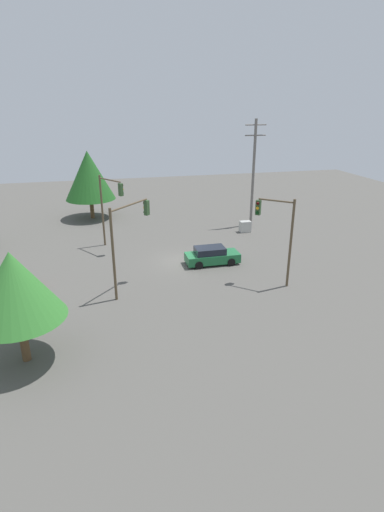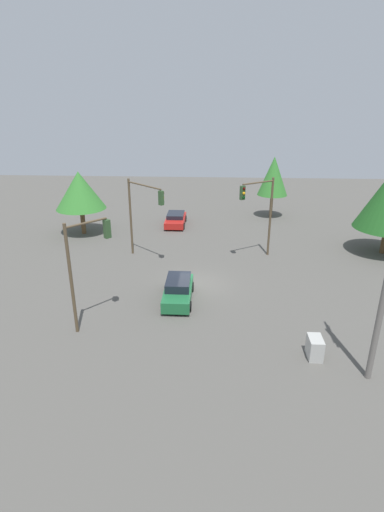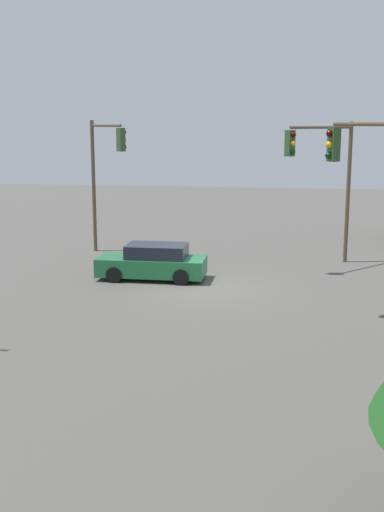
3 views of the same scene
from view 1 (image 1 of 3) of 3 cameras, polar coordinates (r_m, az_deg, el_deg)
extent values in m
plane|color=#54514C|center=(33.40, -1.34, -0.73)|extent=(80.00, 80.00, 0.00)
cylinder|color=black|center=(31.44, -23.54, -3.42)|extent=(0.64, 0.22, 0.64)
cylinder|color=black|center=(29.81, -24.04, -4.83)|extent=(0.64, 0.22, 0.64)
cube|color=#1E6638|center=(32.73, 2.92, -0.20)|extent=(4.37, 1.73, 0.73)
cube|color=black|center=(32.45, 2.57, 0.80)|extent=(2.40, 1.53, 0.54)
cylinder|color=black|center=(33.93, 4.71, 0.14)|extent=(0.64, 0.22, 0.64)
cylinder|color=black|center=(32.49, 5.62, -0.87)|extent=(0.64, 0.22, 0.64)
cylinder|color=black|center=(33.22, 0.27, -0.26)|extent=(0.64, 0.22, 0.64)
cylinder|color=black|center=(31.74, 0.99, -1.32)|extent=(0.64, 0.22, 0.64)
cylinder|color=brown|center=(37.12, -12.68, 6.28)|extent=(0.18, 0.18, 6.48)
cylinder|color=brown|center=(35.31, -11.69, 10.59)|extent=(1.70, 2.52, 0.12)
cube|color=#2D4C28|center=(34.26, -10.15, 9.31)|extent=(0.42, 0.44, 1.05)
sphere|color=#360503|center=(34.30, -9.96, 9.91)|extent=(0.22, 0.22, 0.22)
sphere|color=orange|center=(34.36, -9.92, 9.36)|extent=(0.22, 0.22, 0.22)
sphere|color=black|center=(34.43, -9.89, 8.81)|extent=(0.22, 0.22, 0.22)
cylinder|color=brown|center=(26.30, -11.18, 0.06)|extent=(0.18, 0.18, 6.34)
cylinder|color=brown|center=(26.89, -8.95, 7.20)|extent=(2.75, 2.99, 0.12)
cube|color=#2D4C28|center=(28.58, -6.49, 6.86)|extent=(0.44, 0.44, 1.05)
sphere|color=#360503|center=(28.60, -6.81, 7.55)|extent=(0.22, 0.22, 0.22)
sphere|color=orange|center=(28.68, -6.78, 6.90)|extent=(0.22, 0.22, 0.22)
sphere|color=black|center=(28.77, -6.75, 6.25)|extent=(0.22, 0.22, 0.22)
cylinder|color=brown|center=(28.60, 13.90, 1.64)|extent=(0.18, 0.18, 6.40)
cylinder|color=brown|center=(28.09, 11.95, 7.73)|extent=(1.95, 1.76, 0.12)
cube|color=#2D4C28|center=(28.59, 9.44, 6.84)|extent=(0.44, 0.44, 1.05)
sphere|color=#360503|center=(28.35, 9.37, 7.43)|extent=(0.22, 0.22, 0.22)
sphere|color=orange|center=(28.43, 9.33, 6.77)|extent=(0.22, 0.22, 0.22)
sphere|color=black|center=(28.52, 9.29, 6.12)|extent=(0.22, 0.22, 0.22)
cylinder|color=slate|center=(42.59, 8.75, 11.48)|extent=(0.28, 0.28, 10.92)
cylinder|color=slate|center=(42.06, 9.13, 18.02)|extent=(2.20, 0.12, 0.12)
cylinder|color=slate|center=(42.13, 9.05, 16.66)|extent=(2.20, 0.12, 0.12)
cube|color=#B2B2AD|center=(41.18, 7.61, 4.19)|extent=(1.11, 0.69, 1.12)
cylinder|color=brown|center=(22.34, -22.91, -10.86)|extent=(0.43, 0.43, 2.48)
cone|color=#337A2D|center=(21.00, -24.06, -3.90)|extent=(4.65, 4.65, 3.49)
cylinder|color=brown|center=(47.13, -14.10, 6.60)|extent=(0.44, 0.44, 2.20)
cone|color=#1E561E|center=(46.37, -14.51, 11.10)|extent=(5.50, 5.50, 5.32)
camera|label=2|loc=(44.72, 33.52, 17.87)|focal=28.00mm
camera|label=3|loc=(54.61, -10.45, 14.32)|focal=45.00mm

